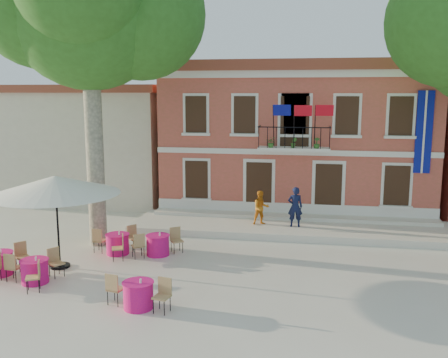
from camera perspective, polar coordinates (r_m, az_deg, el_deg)
ground at (r=18.22m, az=0.72°, el=-9.39°), size 90.00×90.00×0.00m
main_building at (r=27.08m, az=8.33°, el=5.03°), size 13.50×9.59×7.50m
neighbor_west at (r=30.67m, az=-13.72°, el=4.35°), size 9.40×9.40×6.40m
terrace at (r=22.19m, az=7.67°, el=-5.54°), size 14.00×3.40×0.30m
plane_tree_west at (r=20.20m, az=-15.24°, el=18.47°), size 6.30×6.30×12.37m
patio_umbrella at (r=17.84m, az=-18.71°, el=-0.68°), size 4.34×4.34×3.23m
pedestrian_navy at (r=21.65m, az=8.13°, el=-3.16°), size 0.67×0.48×1.74m
pedestrian_orange at (r=21.85m, az=4.25°, el=-3.30°), size 0.88×0.79×1.50m
cafe_table_0 at (r=18.42m, az=-24.26°, el=-8.67°), size 1.77×1.84×0.95m
cafe_table_1 at (r=14.58m, az=-9.77°, el=-12.81°), size 1.97×0.90×0.95m
cafe_table_2 at (r=17.24m, az=-20.82°, el=-9.69°), size 1.67×1.87×0.95m
cafe_table_3 at (r=19.32m, az=-12.07°, el=-7.15°), size 1.73×1.86×0.95m
cafe_table_4 at (r=18.93m, az=-7.57°, el=-7.40°), size 1.82×1.43×0.95m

